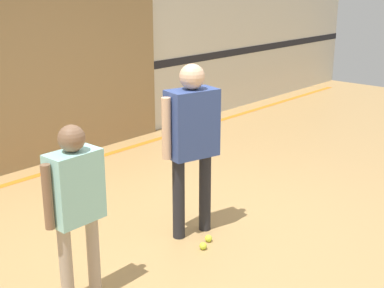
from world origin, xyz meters
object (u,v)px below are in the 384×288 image
(tennis_ball_by_spare_racket, at_px, (65,207))
(tennis_ball_stray_left, at_px, (203,246))
(tennis_ball_near_instructor, at_px, (208,238))
(person_instructor, at_px, (192,132))
(person_student_left, at_px, (76,196))
(racket_spare_on_floor, at_px, (76,207))

(tennis_ball_by_spare_racket, bearing_deg, tennis_ball_stray_left, -78.86)
(tennis_ball_near_instructor, relative_size, tennis_ball_by_spare_racket, 1.00)
(tennis_ball_near_instructor, height_order, tennis_ball_stray_left, same)
(person_instructor, bearing_deg, tennis_ball_stray_left, -106.27)
(person_student_left, distance_m, tennis_ball_near_instructor, 1.55)
(racket_spare_on_floor, bearing_deg, tennis_ball_near_instructor, -61.77)
(person_instructor, distance_m, tennis_ball_stray_left, 1.01)
(person_student_left, relative_size, tennis_ball_by_spare_racket, 20.51)
(tennis_ball_near_instructor, relative_size, tennis_ball_stray_left, 1.00)
(racket_spare_on_floor, height_order, tennis_ball_stray_left, tennis_ball_stray_left)
(person_student_left, height_order, tennis_ball_by_spare_racket, person_student_left)
(tennis_ball_by_spare_racket, xyz_separation_m, tennis_ball_stray_left, (0.32, -1.61, 0.00))
(person_student_left, relative_size, tennis_ball_stray_left, 20.51)
(person_instructor, distance_m, tennis_ball_by_spare_racket, 1.71)
(person_student_left, height_order, tennis_ball_near_instructor, person_student_left)
(tennis_ball_near_instructor, xyz_separation_m, tennis_ball_by_spare_racket, (-0.46, 1.56, 0.00))
(tennis_ball_by_spare_racket, bearing_deg, person_student_left, -120.91)
(person_student_left, xyz_separation_m, racket_spare_on_floor, (0.96, 1.39, -0.83))
(tennis_ball_stray_left, bearing_deg, tennis_ball_by_spare_racket, 101.14)
(racket_spare_on_floor, height_order, tennis_ball_by_spare_racket, tennis_ball_by_spare_racket)
(racket_spare_on_floor, relative_size, tennis_ball_by_spare_racket, 7.94)
(person_instructor, bearing_deg, tennis_ball_by_spare_racket, 124.77)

